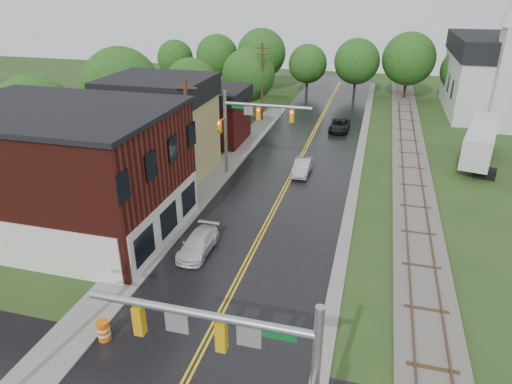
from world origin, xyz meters
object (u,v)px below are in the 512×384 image
at_px(tree_left_b, 122,88).
at_px(semi_trailer, 481,141).
at_px(tree_left_e, 250,76).
at_px(traffic_signal_far, 250,119).
at_px(utility_pole_b, 188,137).
at_px(sedan_silver, 302,167).
at_px(traffic_signal_near, 246,354).
at_px(brick_building, 64,171).
at_px(construction_barrel, 104,331).
at_px(utility_pole_c, 262,81).
at_px(church, 498,68).
at_px(tree_left_c, 192,87).
at_px(tree_left_a, 37,120).
at_px(suv_dark, 340,126).
at_px(pickup_white, 198,244).

height_order(tree_left_b, semi_trailer, tree_left_b).
xyz_separation_m(tree_left_b, tree_left_e, (9.00, 14.00, -0.90)).
bearing_deg(traffic_signal_far, utility_pole_b, -123.68).
bearing_deg(semi_trailer, sedan_silver, -154.93).
height_order(traffic_signal_near, semi_trailer, traffic_signal_near).
height_order(brick_building, construction_barrel, brick_building).
bearing_deg(semi_trailer, utility_pole_c, 159.78).
distance_m(brick_building, tree_left_e, 31.12).
bearing_deg(utility_pole_b, tree_left_b, 138.14).
distance_m(church, tree_left_c, 36.59).
height_order(brick_building, sedan_silver, brick_building).
relative_size(tree_left_c, tree_left_e, 0.94).
bearing_deg(sedan_silver, utility_pole_b, -139.22).
height_order(utility_pole_b, tree_left_c, utility_pole_b).
distance_m(utility_pole_c, tree_left_c, 8.16).
distance_m(tree_left_a, suv_dark, 30.57).
bearing_deg(suv_dark, tree_left_a, -136.88).
xyz_separation_m(semi_trailer, construction_barrel, (-20.58, -29.55, -1.56)).
relative_size(suv_dark, construction_barrel, 4.30).
relative_size(utility_pole_b, pickup_white, 2.22).
bearing_deg(pickup_white, tree_left_a, 155.75).
distance_m(brick_building, church, 50.58).
distance_m(tree_left_c, construction_barrel, 35.30).
bearing_deg(semi_trailer, church, 77.48).
height_order(tree_left_b, tree_left_c, tree_left_b).
height_order(tree_left_e, sedan_silver, tree_left_e).
relative_size(traffic_signal_near, tree_left_a, 0.85).
distance_m(church, utility_pole_b, 41.55).
relative_size(church, tree_left_a, 2.31).
distance_m(traffic_signal_near, traffic_signal_far, 25.94).
bearing_deg(utility_pole_c, traffic_signal_near, -76.26).
relative_size(brick_building, traffic_signal_far, 1.95).
bearing_deg(traffic_signal_far, pickup_white, -88.79).
relative_size(tree_left_c, semi_trailer, 0.71).
xyz_separation_m(brick_building, tree_left_c, (-1.36, 24.90, 0.36)).
height_order(church, sedan_silver, church).
xyz_separation_m(traffic_signal_far, pickup_white, (0.27, -12.70, -4.39)).
relative_size(brick_building, tree_left_c, 1.87).
xyz_separation_m(brick_building, pickup_white, (9.28, -0.70, -3.56)).
distance_m(tree_left_e, semi_trailer, 27.01).
relative_size(tree_left_a, tree_left_b, 0.89).
bearing_deg(utility_pole_c, semi_trailer, -20.22).
height_order(utility_pole_b, suv_dark, utility_pole_b).
xyz_separation_m(utility_pole_b, pickup_white, (3.60, -7.70, -4.13)).
relative_size(utility_pole_b, tree_left_a, 1.04).
bearing_deg(traffic_signal_far, traffic_signal_near, -74.48).
relative_size(traffic_signal_near, utility_pole_b, 0.82).
distance_m(traffic_signal_far, suv_dark, 16.86).
height_order(traffic_signal_far, pickup_white, traffic_signal_far).
bearing_deg(tree_left_a, sedan_silver, 17.77).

